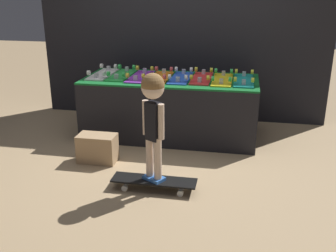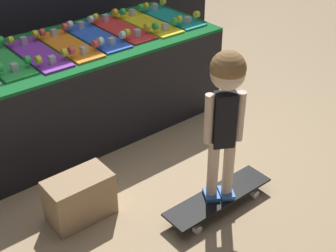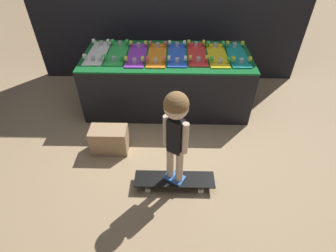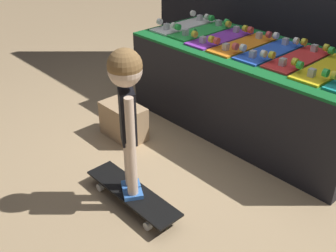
{
  "view_description": "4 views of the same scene",
  "coord_description": "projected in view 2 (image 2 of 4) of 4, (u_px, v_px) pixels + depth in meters",
  "views": [
    {
      "loc": [
        0.79,
        -3.69,
        1.66
      ],
      "look_at": [
        0.13,
        -0.26,
        0.42
      ],
      "focal_mm": 42.0,
      "sensor_mm": 36.0,
      "label": 1
    },
    {
      "loc": [
        -1.5,
        -2.22,
        1.93
      ],
      "look_at": [
        0.02,
        -0.35,
        0.43
      ],
      "focal_mm": 50.0,
      "sensor_mm": 36.0,
      "label": 2
    },
    {
      "loc": [
        0.07,
        -2.26,
        2.01
      ],
      "look_at": [
        0.03,
        -0.36,
        0.41
      ],
      "focal_mm": 28.0,
      "sensor_mm": 36.0,
      "label": 3
    },
    {
      "loc": [
        1.66,
        -1.88,
        1.68
      ],
      "look_at": [
        0.02,
        -0.36,
        0.38
      ],
      "focal_mm": 42.0,
      "sensor_mm": 36.0,
      "label": 4
    }
  ],
  "objects": [
    {
      "name": "ground_plane",
      "position": [
        134.0,
        158.0,
        3.28
      ],
      "size": [
        16.0,
        16.0,
        0.0
      ],
      "primitive_type": "plane",
      "color": "tan"
    },
    {
      "name": "child",
      "position": [
        226.0,
        100.0,
        2.46
      ],
      "size": [
        0.21,
        0.19,
        0.93
      ],
      "rotation": [
        0.0,
        0.0,
        -0.52
      ],
      "color": "#3870C6",
      "rests_on": "skateboard_on_floor"
    },
    {
      "name": "skateboard_purple_on_rack",
      "position": [
        38.0,
        53.0,
        3.1
      ],
      "size": [
        0.21,
        0.63,
        0.09
      ],
      "color": "purple",
      "rests_on": "display_rack"
    },
    {
      "name": "skateboard_red_on_rack",
      "position": [
        121.0,
        28.0,
        3.5
      ],
      "size": [
        0.21,
        0.63,
        0.09
      ],
      "color": "red",
      "rests_on": "display_rack"
    },
    {
      "name": "display_rack",
      "position": [
        87.0,
        85.0,
        3.49
      ],
      "size": [
        1.95,
        0.85,
        0.68
      ],
      "color": "black",
      "rests_on": "ground_plane"
    },
    {
      "name": "skateboard_orange_on_rack",
      "position": [
        69.0,
        44.0,
        3.23
      ],
      "size": [
        0.21,
        0.63,
        0.09
      ],
      "color": "orange",
      "rests_on": "display_rack"
    },
    {
      "name": "skateboard_teal_on_rack",
      "position": [
        171.0,
        16.0,
        3.73
      ],
      "size": [
        0.21,
        0.63,
        0.09
      ],
      "color": "teal",
      "rests_on": "display_rack"
    },
    {
      "name": "skateboard_on_floor",
      "position": [
        218.0,
        198.0,
        2.81
      ],
      "size": [
        0.74,
        0.19,
        0.09
      ],
      "color": "black",
      "rests_on": "ground_plane"
    },
    {
      "name": "skateboard_blue_on_rack",
      "position": [
        96.0,
        36.0,
        3.36
      ],
      "size": [
        0.21,
        0.63,
        0.09
      ],
      "color": "blue",
      "rests_on": "display_rack"
    },
    {
      "name": "skateboard_green_on_rack",
      "position": [
        1.0,
        60.0,
        3.0
      ],
      "size": [
        0.21,
        0.63,
        0.09
      ],
      "color": "green",
      "rests_on": "display_rack"
    },
    {
      "name": "skateboard_yellow_on_rack",
      "position": [
        148.0,
        22.0,
        3.61
      ],
      "size": [
        0.21,
        0.63,
        0.09
      ],
      "color": "yellow",
      "rests_on": "display_rack"
    },
    {
      "name": "storage_box",
      "position": [
        80.0,
        197.0,
        2.72
      ],
      "size": [
        0.38,
        0.22,
        0.28
      ],
      "color": "tan",
      "rests_on": "ground_plane"
    }
  ]
}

